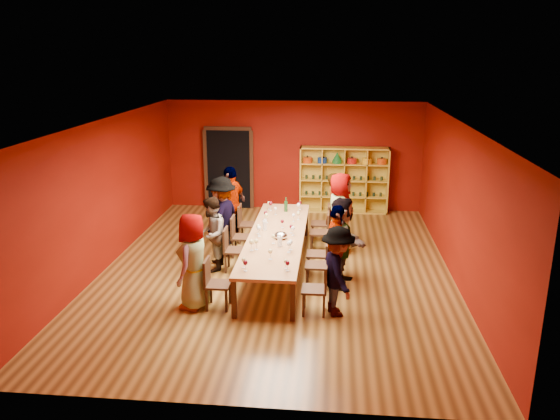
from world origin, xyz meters
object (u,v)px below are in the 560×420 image
object	(u,v)px
chair_person_left_2	(231,247)
spittoon_bowl	(281,235)
person_right_3	(340,213)
person_left_3	(222,217)
person_left_2	(212,234)
person_right_2	(342,237)
person_left_0	(193,261)
person_left_4	(232,205)
chair_person_left_0	(213,281)
chair_person_left_4	(245,222)
chair_person_right_0	(319,286)
person_right_1	(336,247)
chair_person_right_1	(321,262)
shelving_unit	(344,177)
chair_person_right_2	(321,251)
chair_person_right_4	(324,221)
tasting_table	(277,237)
chair_person_left_3	(238,234)
person_right_0	(338,271)
wine_bottle	(286,206)
chair_person_right_3	(323,230)
person_right_4	(335,208)

from	to	relation	value
chair_person_left_2	spittoon_bowl	distance (m)	1.07
person_right_3	person_left_3	bearing A→B (deg)	110.40
person_left_2	spittoon_bowl	distance (m)	1.41
person_right_2	person_left_0	bearing A→B (deg)	104.03
person_left_2	person_left_4	world-z (taller)	person_left_4
chair_person_left_0	person_left_2	xyz separation A→B (m)	(-0.39, 1.67, 0.26)
spittoon_bowl	person_right_3	bearing A→B (deg)	49.70
chair_person_left_4	chair_person_right_0	bearing A→B (deg)	-61.86
person_right_1	spittoon_bowl	size ratio (longest dim) A/B	5.97
chair_person_right_0	chair_person_right_1	bearing A→B (deg)	90.00
chair_person_right_0	person_right_2	distance (m)	1.73
chair_person_right_1	shelving_unit	bearing A→B (deg)	84.54
chair_person_right_2	chair_person_right_4	size ratio (longest dim) A/B	1.00
chair_person_left_4	chair_person_left_0	bearing A→B (deg)	-90.00
tasting_table	chair_person_left_3	xyz separation A→B (m)	(-0.91, 0.67, -0.20)
person_left_2	spittoon_bowl	size ratio (longest dim) A/B	5.63
person_right_1	chair_person_right_4	world-z (taller)	person_right_1
person_left_2	person_right_0	xyz separation A→B (m)	(2.51, -1.71, 0.02)
chair_person_left_2	chair_person_right_2	world-z (taller)	same
person_right_1	person_right_2	xyz separation A→B (m)	(0.11, 0.58, 0.00)
chair_person_left_4	wine_bottle	distance (m)	1.03
person_right_3	wine_bottle	distance (m)	1.32
person_left_2	chair_person_right_1	xyz separation A→B (m)	(2.21, -0.64, -0.26)
tasting_table	wine_bottle	world-z (taller)	wine_bottle
person_right_0	chair_person_right_1	distance (m)	1.15
person_left_2	chair_person_right_1	bearing A→B (deg)	71.36
chair_person_left_0	wine_bottle	bearing A→B (deg)	74.52
chair_person_left_4	spittoon_bowl	world-z (taller)	chair_person_left_4
chair_person_right_3	wine_bottle	distance (m)	1.07
person_left_4	person_right_4	size ratio (longest dim) A/B	1.10
person_left_4	person_right_4	xyz separation A→B (m)	(2.37, 0.23, -0.08)
chair_person_left_3	person_right_1	distance (m)	2.57
person_left_3	person_left_4	world-z (taller)	person_left_4
chair_person_right_1	chair_person_right_4	world-z (taller)	same
chair_person_left_3	person_right_2	xyz separation A→B (m)	(2.21, -0.86, 0.31)
chair_person_left_2	person_left_4	bearing A→B (deg)	99.78
chair_person_right_1	chair_person_left_3	bearing A→B (deg)	141.56
chair_person_left_2	chair_person_left_0	bearing A→B (deg)	-90.00
tasting_table	chair_person_right_3	distance (m)	1.48
chair_person_left_4	chair_person_right_2	distance (m)	2.52
chair_person_left_0	person_right_4	xyz separation A→B (m)	(2.07, 3.59, 0.32)
person_right_0	chair_person_left_4	bearing A→B (deg)	15.52
person_left_0	chair_person_left_4	world-z (taller)	person_left_0
spittoon_bowl	tasting_table	bearing A→B (deg)	114.02
chair_person_right_3	spittoon_bowl	bearing A→B (deg)	-120.33
chair_person_left_2	person_right_4	distance (m)	2.85
person_right_0	chair_person_right_1	bearing A→B (deg)	-0.66
chair_person_left_4	person_right_3	size ratio (longest dim) A/B	0.50
chair_person_right_3	chair_person_right_4	bearing A→B (deg)	90.00
person_right_2	person_left_2	bearing A→B (deg)	70.47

